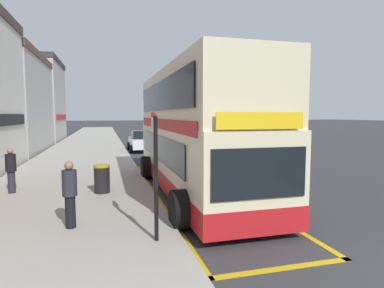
# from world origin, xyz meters

# --- Properties ---
(ground_plane) EXTENTS (260.00, 260.00, 0.00)m
(ground_plane) POSITION_xyz_m (0.00, 32.00, 0.00)
(ground_plane) COLOR #333335
(pavement_near) EXTENTS (6.00, 76.00, 0.14)m
(pavement_near) POSITION_xyz_m (-7.00, 32.00, 0.07)
(pavement_near) COLOR #A39E93
(pavement_near) RESTS_ON ground
(double_decker_bus) EXTENTS (3.23, 10.43, 4.40)m
(double_decker_bus) POSITION_xyz_m (-2.46, 7.55, 2.06)
(double_decker_bus) COLOR beige
(double_decker_bus) RESTS_ON ground
(bus_bay_markings) EXTENTS (3.00, 12.65, 0.01)m
(bus_bay_markings) POSITION_xyz_m (-2.50, 7.56, 0.01)
(bus_bay_markings) COLOR gold
(bus_bay_markings) RESTS_ON ground
(bus_stop_sign) EXTENTS (0.09, 0.51, 2.75)m
(bus_stop_sign) POSITION_xyz_m (-4.58, 3.00, 1.75)
(bus_stop_sign) COLOR black
(bus_stop_sign) RESTS_ON pavement_near
(terrace_annex) EXTENTS (10.06, 9.59, 8.79)m
(terrace_annex) POSITION_xyz_m (-15.13, 34.38, 4.40)
(terrace_annex) COLOR #B2ADA8
(terrace_annex) RESTS_ON ground
(parked_car_teal_distant) EXTENTS (2.09, 4.20, 1.62)m
(parked_car_teal_distant) POSITION_xyz_m (4.92, 45.58, 0.80)
(parked_car_teal_distant) COLOR #196066
(parked_car_teal_distant) RESTS_ON ground
(parked_car_white_kerbside) EXTENTS (2.09, 4.20, 1.62)m
(parked_car_white_kerbside) POSITION_xyz_m (-2.80, 21.50, 0.80)
(parked_car_white_kerbside) COLOR silver
(parked_car_white_kerbside) RESTS_ON ground
(pedestrian_waiting_near_sign) EXTENTS (0.34, 0.34, 1.56)m
(pedestrian_waiting_near_sign) POSITION_xyz_m (-8.76, 8.43, 0.98)
(pedestrian_waiting_near_sign) COLOR #26262D
(pedestrian_waiting_near_sign) RESTS_ON pavement_near
(pedestrian_further_back) EXTENTS (0.34, 0.34, 1.61)m
(pedestrian_further_back) POSITION_xyz_m (-6.45, 4.25, 1.01)
(pedestrian_further_back) COLOR black
(pedestrian_further_back) RESTS_ON pavement_near
(litter_bin) EXTENTS (0.56, 0.56, 0.98)m
(litter_bin) POSITION_xyz_m (-5.74, 7.66, 0.63)
(litter_bin) COLOR black
(litter_bin) RESTS_ON pavement_near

